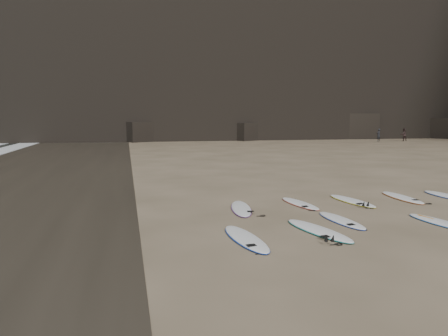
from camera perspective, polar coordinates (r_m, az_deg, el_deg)
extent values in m
plane|color=#897559|center=(13.99, 19.31, -6.73)|extent=(240.00, 240.00, 0.00)
cube|color=#383026|center=(22.48, -27.23, -2.10)|extent=(12.00, 200.00, 0.01)
cube|color=black|center=(75.47, 0.97, 19.63)|extent=(170.00, 32.00, 40.00)
cube|color=black|center=(58.58, 2.50, 4.78)|extent=(4.23, 4.46, 2.33)
cube|color=black|center=(65.97, 16.73, 5.27)|extent=(5.95, 5.19, 3.59)
cube|color=black|center=(71.67, 26.64, 4.65)|extent=(5.31, 5.56, 2.88)
cube|color=black|center=(56.56, -11.37, 4.66)|extent=(4.49, 4.76, 2.49)
ellipsoid|color=white|center=(11.41, 2.85, -9.12)|extent=(0.90, 2.76, 0.10)
ellipsoid|color=white|center=(12.45, 12.22, -7.91)|extent=(1.25, 2.85, 0.10)
ellipsoid|color=white|center=(13.80, 15.07, -6.58)|extent=(0.76, 2.45, 0.09)
ellipsoid|color=white|center=(14.55, 26.51, -6.37)|extent=(0.89, 2.54, 0.09)
ellipsoid|color=white|center=(15.01, 2.26, -5.26)|extent=(1.06, 2.71, 0.10)
ellipsoid|color=white|center=(16.07, 9.88, -4.56)|extent=(0.90, 2.50, 0.09)
ellipsoid|color=white|center=(17.00, 16.36, -4.11)|extent=(0.94, 2.72, 0.10)
ellipsoid|color=white|center=(18.34, 22.23, -3.56)|extent=(0.79, 2.72, 0.10)
imported|color=black|center=(59.43, 19.54, 4.08)|extent=(0.69, 0.58, 1.62)
imported|color=black|center=(61.04, 22.42, 4.04)|extent=(0.89, 0.74, 1.65)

